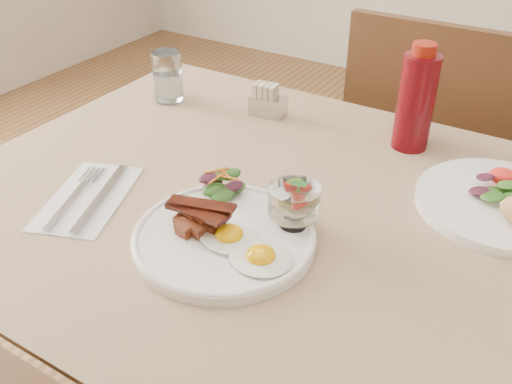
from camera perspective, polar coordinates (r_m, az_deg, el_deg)
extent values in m
cylinder|color=#4E2F18|center=(1.67, -6.68, -1.29)|extent=(0.06, 0.06, 0.71)
cube|color=#4E2F18|center=(0.95, 7.05, -3.75)|extent=(1.30, 0.85, 0.04)
cube|color=tan|center=(0.93, 7.14, -2.72)|extent=(1.33, 0.88, 0.00)
cylinder|color=#4E2F18|center=(1.73, 8.76, -5.61)|extent=(0.04, 0.04, 0.45)
cylinder|color=#4E2F18|center=(1.66, 20.25, -9.41)|extent=(0.04, 0.04, 0.45)
cylinder|color=#4E2F18|center=(2.01, 12.98, -0.05)|extent=(0.04, 0.04, 0.45)
cylinder|color=#4E2F18|center=(1.95, 22.85, -3.08)|extent=(0.04, 0.04, 0.45)
cube|color=#4E2F18|center=(1.70, 17.49, 2.17)|extent=(0.42, 0.42, 0.03)
cube|color=#4E2F18|center=(1.42, 16.73, 6.83)|extent=(0.42, 0.03, 0.46)
cylinder|color=white|center=(0.87, -3.20, -4.65)|extent=(0.28, 0.28, 0.02)
ellipsoid|color=white|center=(0.81, 0.49, -6.66)|extent=(0.12, 0.11, 0.01)
ellipsoid|color=#FFAD05|center=(0.81, 0.49, -6.34)|extent=(0.04, 0.04, 0.03)
ellipsoid|color=white|center=(0.85, -2.68, -4.51)|extent=(0.12, 0.11, 0.01)
ellipsoid|color=#FFAD05|center=(0.85, -2.69, -4.21)|extent=(0.04, 0.04, 0.03)
cube|color=brown|center=(0.88, -5.73, -2.77)|extent=(0.03, 0.03, 0.02)
cube|color=brown|center=(0.86, -5.82, -3.67)|extent=(0.03, 0.03, 0.02)
cube|color=brown|center=(0.88, -7.36, -2.94)|extent=(0.03, 0.03, 0.02)
cube|color=brown|center=(0.86, -4.37, -3.52)|extent=(0.03, 0.03, 0.02)
cube|color=brown|center=(0.86, -7.06, -3.63)|extent=(0.03, 0.03, 0.02)
cube|color=brown|center=(0.90, -5.99, -2.27)|extent=(0.03, 0.03, 0.02)
cube|color=brown|center=(0.86, -5.51, -2.42)|extent=(0.03, 0.03, 0.02)
cube|color=brown|center=(0.87, -6.37, -2.21)|extent=(0.03, 0.03, 0.02)
cube|color=#44190B|center=(0.86, -5.84, -1.92)|extent=(0.11, 0.03, 0.01)
cube|color=#44190B|center=(0.85, -6.08, -1.98)|extent=(0.11, 0.03, 0.01)
cube|color=#44190B|center=(0.86, -5.49, -1.24)|extent=(0.11, 0.04, 0.01)
ellipsoid|color=#1A4B14|center=(0.95, -3.47, 0.00)|extent=(0.05, 0.05, 0.01)
ellipsoid|color=#1A4B14|center=(0.96, -2.19, 0.45)|extent=(0.05, 0.04, 0.01)
ellipsoid|color=#34101F|center=(0.97, -4.35, 0.78)|extent=(0.04, 0.04, 0.01)
ellipsoid|color=#1A4B14|center=(0.93, -3.34, -0.25)|extent=(0.05, 0.04, 0.01)
ellipsoid|color=#1A4B14|center=(0.94, -4.32, 0.25)|extent=(0.04, 0.04, 0.01)
ellipsoid|color=#34101F|center=(0.94, -2.25, 0.57)|extent=(0.04, 0.03, 0.01)
ellipsoid|color=#1A4B14|center=(0.96, -3.51, 1.79)|extent=(0.05, 0.04, 0.01)
ellipsoid|color=#1A4B14|center=(0.95, -2.54, 1.78)|extent=(0.04, 0.04, 0.01)
ellipsoid|color=#34101F|center=(0.94, -4.86, 1.40)|extent=(0.04, 0.03, 0.01)
cylinder|color=#D75F16|center=(0.94, -3.10, 1.85)|extent=(0.04, 0.03, 0.01)
cylinder|color=#D75F16|center=(0.95, -3.93, 2.12)|extent=(0.03, 0.03, 0.01)
cylinder|color=#D75F16|center=(0.93, -2.83, 1.47)|extent=(0.04, 0.01, 0.01)
cylinder|color=#D75F16|center=(0.93, -3.94, 1.41)|extent=(0.01, 0.04, 0.01)
cylinder|color=white|center=(0.88, 3.76, -3.00)|extent=(0.04, 0.04, 0.01)
cylinder|color=white|center=(0.88, 3.79, -2.43)|extent=(0.02, 0.02, 0.01)
cylinder|color=white|center=(0.86, 3.86, -0.86)|extent=(0.08, 0.08, 0.05)
cylinder|color=beige|center=(0.88, 3.69, -0.88)|extent=(0.02, 0.02, 0.01)
cylinder|color=beige|center=(0.85, 4.17, -1.65)|extent=(0.02, 0.02, 0.01)
cylinder|color=beige|center=(0.87, 4.62, -0.66)|extent=(0.02, 0.02, 0.01)
cylinder|color=#8ECC3E|center=(0.87, 3.99, 0.35)|extent=(0.03, 0.03, 0.01)
cone|color=red|center=(0.84, 3.97, -0.47)|extent=(0.02, 0.02, 0.02)
cone|color=red|center=(0.86, 3.14, 0.52)|extent=(0.02, 0.02, 0.02)
cone|color=red|center=(0.85, 4.70, 0.66)|extent=(0.02, 0.02, 0.02)
ellipsoid|color=#29742E|center=(0.84, 4.11, 0.88)|extent=(0.02, 0.01, 0.00)
ellipsoid|color=#29742E|center=(0.84, 4.55, 0.83)|extent=(0.02, 0.01, 0.00)
cylinder|color=white|center=(1.03, 23.24, -1.08)|extent=(0.28, 0.28, 0.02)
ellipsoid|color=#1A4B14|center=(1.03, 22.35, 0.01)|extent=(0.05, 0.04, 0.01)
ellipsoid|color=#1A4B14|center=(1.04, 24.17, 0.16)|extent=(0.04, 0.03, 0.01)
ellipsoid|color=#34101F|center=(1.01, 21.43, 0.07)|extent=(0.04, 0.03, 0.01)
ellipsoid|color=#1A4B14|center=(1.00, 22.58, -0.44)|extent=(0.05, 0.04, 0.01)
ellipsoid|color=#34101F|center=(1.04, 21.95, 1.40)|extent=(0.04, 0.03, 0.01)
ellipsoid|color=#1A4B14|center=(1.02, 23.86, 0.65)|extent=(0.04, 0.03, 0.01)
ellipsoid|color=red|center=(1.06, 23.41, 1.21)|extent=(0.05, 0.04, 0.03)
cylinder|color=#4E040A|center=(1.14, 15.68, 8.60)|extent=(0.08, 0.08, 0.19)
cylinder|color=maroon|center=(1.10, 16.50, 13.53)|extent=(0.05, 0.05, 0.02)
cylinder|color=#4E040A|center=(1.19, 15.78, 8.07)|extent=(0.05, 0.05, 0.13)
cylinder|color=white|center=(1.18, 15.97, 9.24)|extent=(0.05, 0.05, 0.03)
cylinder|color=maroon|center=(1.16, 16.33, 11.38)|extent=(0.03, 0.03, 0.02)
cube|color=#B1B0B5|center=(1.26, 1.21, 8.59)|extent=(0.08, 0.05, 0.04)
cube|color=tan|center=(1.25, 0.12, 9.87)|extent=(0.01, 0.04, 0.05)
cube|color=tan|center=(1.25, 0.67, 9.77)|extent=(0.01, 0.04, 0.05)
cube|color=tan|center=(1.24, 1.23, 9.68)|extent=(0.01, 0.04, 0.05)
cube|color=tan|center=(1.24, 1.78, 9.58)|extent=(0.01, 0.04, 0.05)
cylinder|color=white|center=(1.33, -8.81, 11.37)|extent=(0.07, 0.07, 0.11)
cylinder|color=silver|center=(1.34, -8.73, 10.43)|extent=(0.06, 0.06, 0.06)
cube|color=white|center=(1.02, -16.44, -0.55)|extent=(0.19, 0.25, 0.00)
cube|color=#B1B0B5|center=(1.00, -15.24, -0.48)|extent=(0.09, 0.20, 0.00)
cube|color=#B1B0B5|center=(1.00, -18.39, -1.23)|extent=(0.06, 0.14, 0.00)
cube|color=#B1B0B5|center=(1.08, -16.72, 1.75)|extent=(0.02, 0.05, 0.00)
cube|color=#B1B0B5|center=(1.08, -16.30, 1.71)|extent=(0.02, 0.05, 0.00)
cube|color=#B1B0B5|center=(1.07, -15.87, 1.67)|extent=(0.02, 0.05, 0.00)
cube|color=#B1B0B5|center=(1.07, -15.45, 1.63)|extent=(0.02, 0.05, 0.00)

